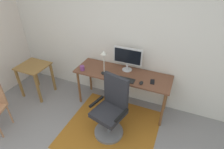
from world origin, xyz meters
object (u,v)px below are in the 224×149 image
at_px(monitor, 128,57).
at_px(office_chair, 111,112).
at_px(keyboard, 122,79).
at_px(side_table, 34,71).
at_px(desk, 122,77).
at_px(cell_phone, 152,82).
at_px(computer_mouse, 141,83).
at_px(coffee_cup, 82,68).
at_px(desk_lamp, 104,58).

bearing_deg(monitor, office_chair, -88.21).
xyz_separation_m(keyboard, side_table, (-1.86, -0.15, -0.21)).
distance_m(desk, side_table, 1.83).
bearing_deg(desk, cell_phone, -5.84).
bearing_deg(desk, office_chair, -84.82).
bearing_deg(desk, computer_mouse, -24.36).
distance_m(computer_mouse, coffee_cup, 1.12).
xyz_separation_m(computer_mouse, side_table, (-2.19, -0.15, -0.22)).
distance_m(office_chair, side_table, 1.89).
relative_size(computer_mouse, desk_lamp, 0.23).
distance_m(monitor, keyboard, 0.42).
height_order(cell_phone, desk_lamp, desk_lamp).
bearing_deg(desk_lamp, keyboard, -8.15).
height_order(keyboard, side_table, keyboard).
height_order(desk, office_chair, office_chair).
bearing_deg(desk_lamp, cell_phone, 4.81).
distance_m(keyboard, office_chair, 0.59).
distance_m(computer_mouse, cell_phone, 0.20).
distance_m(monitor, side_table, 1.95).
distance_m(cell_phone, office_chair, 0.85).
bearing_deg(office_chair, keyboard, 103.92).
relative_size(monitor, cell_phone, 3.74).
bearing_deg(coffee_cup, computer_mouse, 0.30).
bearing_deg(keyboard, office_chair, -90.24).
bearing_deg(keyboard, computer_mouse, 0.52).
xyz_separation_m(desk, side_table, (-1.79, -0.33, -0.13)).
distance_m(coffee_cup, desk_lamp, 0.50).
relative_size(monitor, side_table, 0.75).
bearing_deg(computer_mouse, cell_phone, 36.98).
height_order(monitor, computer_mouse, monitor).
relative_size(monitor, coffee_cup, 5.78).
xyz_separation_m(monitor, office_chair, (0.03, -0.82, -0.59)).
bearing_deg(office_chair, desk, 109.34).
height_order(monitor, side_table, monitor).
distance_m(computer_mouse, desk_lamp, 0.76).
relative_size(desk, desk_lamp, 3.92).
xyz_separation_m(keyboard, coffee_cup, (-0.79, -0.00, 0.04)).
bearing_deg(keyboard, desk, 109.18).
distance_m(keyboard, desk_lamp, 0.48).
height_order(desk, desk_lamp, desk_lamp).
height_order(monitor, desk_lamp, desk_lamp).
relative_size(monitor, office_chair, 0.49).
bearing_deg(coffee_cup, side_table, -172.09).
relative_size(monitor, desk_lamp, 1.17).
xyz_separation_m(monitor, cell_phone, (0.52, -0.20, -0.26)).
bearing_deg(coffee_cup, desk, 14.27).
xyz_separation_m(desk_lamp, office_chair, (0.36, -0.54, -0.63)).
relative_size(desk_lamp, office_chair, 0.42).
xyz_separation_m(office_chair, side_table, (-1.86, 0.34, 0.12)).
distance_m(coffee_cup, office_chair, 0.99).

